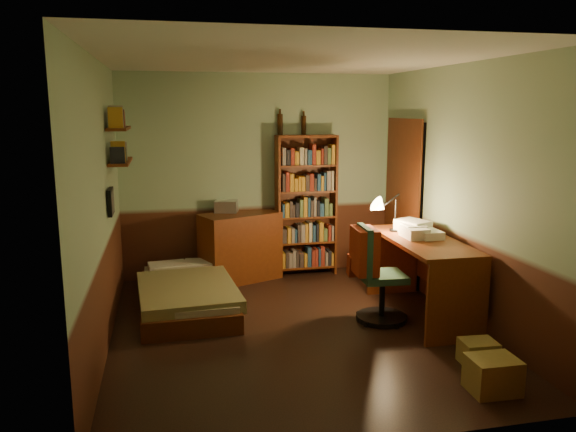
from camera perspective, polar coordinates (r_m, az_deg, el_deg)
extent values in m
cube|color=black|center=(5.68, 0.56, -11.53)|extent=(3.50, 4.00, 0.02)
cube|color=silver|center=(5.28, 0.61, 15.81)|extent=(3.50, 4.00, 0.02)
cube|color=#96B68F|center=(7.28, -3.00, 4.08)|extent=(3.50, 0.02, 2.60)
cube|color=#96B68F|center=(5.22, -18.59, 0.87)|extent=(0.02, 4.00, 2.60)
cube|color=#96B68F|center=(5.97, 17.29, 2.13)|extent=(0.02, 4.00, 2.60)
cube|color=#96B68F|center=(3.43, 8.18, -3.62)|extent=(3.50, 0.02, 2.60)
cube|color=black|center=(7.14, 11.74, 1.31)|extent=(0.06, 0.90, 2.00)
cube|color=#461E0C|center=(7.13, 11.49, 1.30)|extent=(0.02, 0.98, 2.08)
cube|color=olive|center=(6.27, -10.25, -6.87)|extent=(0.99, 1.79, 0.53)
cube|color=#5D270E|center=(7.15, -4.86, -3.13)|extent=(1.08, 0.81, 0.86)
cube|color=#B2B2B7|center=(7.15, -6.28, 0.99)|extent=(0.33, 0.28, 0.15)
cube|color=#5D270E|center=(7.30, 1.85, 1.04)|extent=(0.79, 0.26, 1.83)
cylinder|color=black|center=(7.23, -0.81, 9.29)|extent=(0.09, 0.09, 0.27)
cylinder|color=black|center=(7.30, 1.60, 9.20)|extent=(0.08, 0.08, 0.24)
cube|color=#5D270E|center=(6.07, 13.37, -6.11)|extent=(0.67, 1.56, 0.83)
cube|color=silver|center=(6.23, 12.57, -1.03)|extent=(0.36, 0.41, 0.14)
cone|color=black|center=(6.22, 10.90, 1.54)|extent=(0.27, 0.27, 0.68)
cube|color=#2B5039|center=(5.83, 9.60, -6.11)|extent=(0.50, 0.44, 0.94)
cube|color=#AC3317|center=(5.46, 9.69, 0.29)|extent=(0.35, 0.44, 0.46)
cube|color=#5D270E|center=(6.26, -16.64, 5.32)|extent=(0.20, 0.90, 0.03)
cube|color=#5D270E|center=(6.24, -16.81, 8.52)|extent=(0.20, 0.90, 0.03)
cube|color=black|center=(5.81, -17.57, 1.40)|extent=(0.04, 0.32, 0.26)
cube|color=olive|center=(4.76, 20.08, -14.92)|extent=(0.37, 0.30, 0.27)
cube|color=olive|center=(5.20, 18.75, -12.98)|extent=(0.31, 0.26, 0.21)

